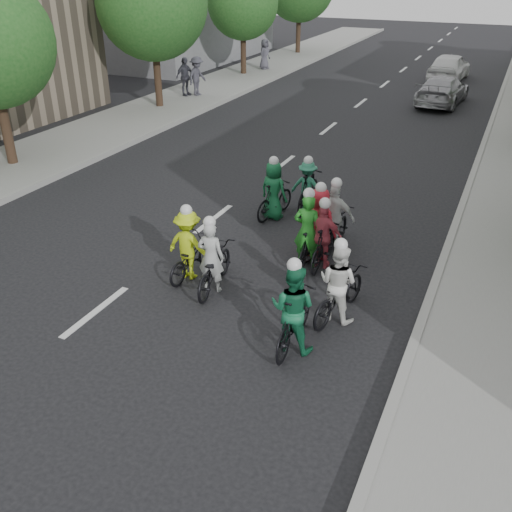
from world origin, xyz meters
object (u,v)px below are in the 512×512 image
Objects in this scene: cyclist_6 at (338,289)px; follow_car_trail at (449,67)px; cyclist_4 at (319,230)px; cyclist_8 at (334,225)px; spectator_1 at (185,77)px; spectator_2 at (265,54)px; cyclist_5 at (308,238)px; cyclist_9 at (274,195)px; cyclist_3 at (323,241)px; follow_car_lead at (442,90)px; cyclist_2 at (190,250)px; spectator_0 at (197,76)px; cyclist_1 at (294,314)px; cyclist_7 at (308,189)px; cyclist_0 at (213,265)px.

follow_car_trail is (-1.45, 25.65, 0.14)m from cyclist_6.
cyclist_8 is at bearing -104.30° from cyclist_4.
spectator_1 reaches higher than spectator_2.
spectator_2 is (-10.82, 22.18, 0.36)m from cyclist_5.
cyclist_5 is at bearing 139.85° from cyclist_9.
follow_car_lead is (0.01, 17.63, 0.04)m from cyclist_3.
cyclist_9 is 21.78m from follow_car_trail.
cyclist_2 is 17.87m from spectator_0.
spectator_2 reaches higher than cyclist_9.
cyclist_6 is 0.44× the size of follow_car_trail.
cyclist_1 is 26.94m from follow_car_trail.
cyclist_7 is at bearing -100.33° from cyclist_2.
spectator_2 is at bearing -51.47° from cyclist_6.
cyclist_5 is 1.06m from cyclist_8.
spectator_1 is (-11.74, -3.99, 0.40)m from follow_car_lead.
cyclist_4 is 0.54m from cyclist_5.
cyclist_0 is 0.97× the size of cyclist_6.
cyclist_4 is (-0.26, 0.44, 0.04)m from cyclist_3.
spectator_1 is at bearing -47.23° from cyclist_8.
cyclist_5 is 1.03× the size of cyclist_8.
cyclist_2 is 0.39× the size of follow_car_trail.
cyclist_2 is at bearing -131.77° from spectator_1.
cyclist_7 is (-1.09, 3.01, -0.03)m from cyclist_5.
cyclist_7 is at bearing -131.25° from spectator_0.
spectator_2 is (-9.74, 19.17, 0.39)m from cyclist_7.
cyclist_3 is at bearing -143.64° from cyclist_2.
follow_car_lead is (0.05, 16.70, 0.03)m from cyclist_8.
cyclist_4 is at bearing -144.27° from spectator_2.
cyclist_1 is 1.08× the size of spectator_2.
cyclist_5 is at bearing 92.78° from follow_car_lead.
cyclist_3 is at bearing -170.39° from cyclist_5.
cyclist_3 is 23.79m from follow_car_trail.
spectator_1 is (-11.73, 13.64, 0.44)m from cyclist_3.
cyclist_0 is at bearing 48.01° from cyclist_5.
cyclist_6 is at bearing -135.32° from spectator_0.
cyclist_3 is 0.92× the size of cyclist_7.
cyclist_1 is 0.96× the size of cyclist_6.
cyclist_3 is (-0.49, 3.13, -0.07)m from cyclist_1.
spectator_0 is at bearing -42.17° from spectator_1.
spectator_1 is at bearing -38.31° from cyclist_4.
cyclist_9 is 0.39× the size of follow_car_trail.
spectator_2 reaches higher than cyclist_3.
cyclist_0 is 1.02× the size of cyclist_4.
cyclist_0 reaches higher than cyclist_7.
cyclist_8 is at bearing -84.79° from cyclist_1.
cyclist_7 is 1.01× the size of spectator_1.
spectator_2 reaches higher than follow_car_lead.
spectator_1 is (-11.47, 13.20, 0.40)m from cyclist_4.
cyclist_0 is 1.12× the size of cyclist_3.
cyclist_4 is at bearing -51.10° from cyclist_6.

